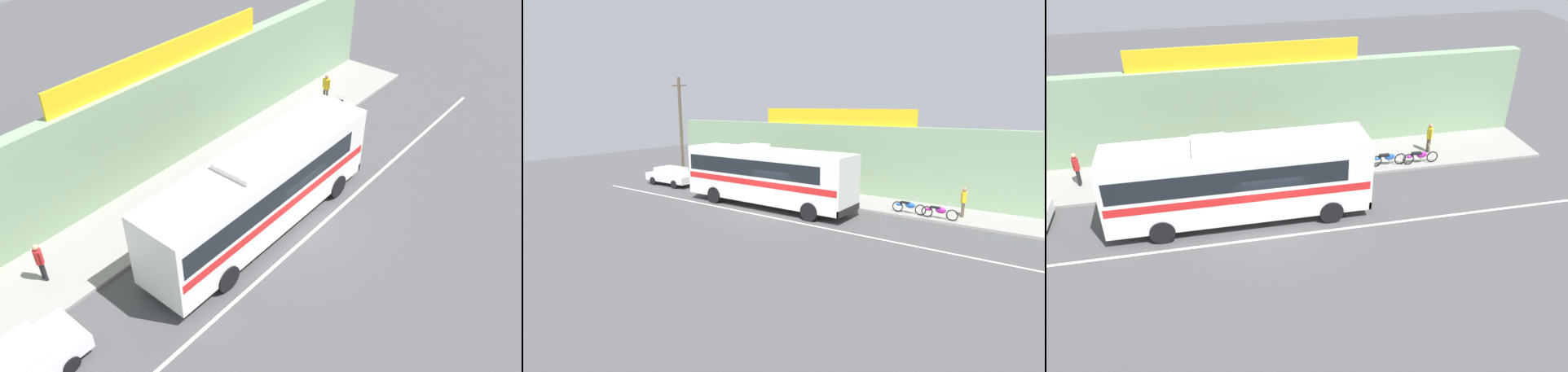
% 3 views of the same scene
% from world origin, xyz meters
% --- Properties ---
extents(ground_plane, '(70.00, 70.00, 0.00)m').
position_xyz_m(ground_plane, '(0.00, 0.00, 0.00)').
color(ground_plane, '#444447').
extents(sidewalk_slab, '(30.00, 3.60, 0.14)m').
position_xyz_m(sidewalk_slab, '(0.00, 5.20, 0.07)').
color(sidewalk_slab, gray).
rests_on(sidewalk_slab, ground_plane).
extents(storefront_facade, '(30.00, 0.70, 4.80)m').
position_xyz_m(storefront_facade, '(0.00, 7.35, 2.40)').
color(storefront_facade, gray).
rests_on(storefront_facade, ground_plane).
extents(storefront_billboard, '(11.65, 0.12, 1.10)m').
position_xyz_m(storefront_billboard, '(-0.08, 7.35, 5.35)').
color(storefront_billboard, gold).
rests_on(storefront_billboard, storefront_facade).
extents(road_center_stripe, '(30.00, 0.14, 0.01)m').
position_xyz_m(road_center_stripe, '(0.00, -0.80, 0.00)').
color(road_center_stripe, silver).
rests_on(road_center_stripe, ground_plane).
extents(intercity_bus, '(11.14, 2.64, 3.78)m').
position_xyz_m(intercity_bus, '(-1.29, 1.02, 2.07)').
color(intercity_bus, silver).
rests_on(intercity_bus, ground_plane).
extents(parked_car, '(4.29, 1.87, 1.37)m').
position_xyz_m(parked_car, '(-11.46, 2.09, 0.74)').
color(parked_car, silver).
rests_on(parked_car, ground_plane).
extents(motorcycle_red, '(1.92, 0.56, 0.94)m').
position_xyz_m(motorcycle_red, '(6.59, 3.95, 0.57)').
color(motorcycle_red, black).
rests_on(motorcycle_red, sidewalk_slab).
extents(motorcycle_black, '(1.93, 0.56, 0.94)m').
position_xyz_m(motorcycle_black, '(8.29, 3.81, 0.57)').
color(motorcycle_black, black).
rests_on(motorcycle_black, sidewalk_slab).
extents(pedestrian_far_right, '(0.30, 0.48, 1.70)m').
position_xyz_m(pedestrian_far_right, '(-8.57, 5.19, 1.13)').
color(pedestrian_far_right, black).
rests_on(pedestrian_far_right, sidewalk_slab).
extents(pedestrian_far_left, '(0.30, 0.48, 1.65)m').
position_xyz_m(pedestrian_far_left, '(9.25, 4.97, 1.10)').
color(pedestrian_far_left, brown).
rests_on(pedestrian_far_left, sidewalk_slab).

